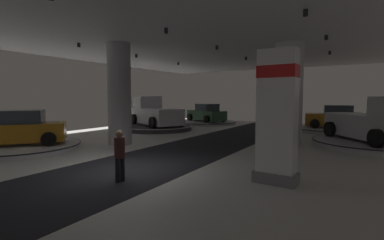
{
  "coord_description": "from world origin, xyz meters",
  "views": [
    {
      "loc": [
        7.15,
        -7.27,
        2.58
      ],
      "look_at": [
        -0.38,
        5.26,
        1.4
      ],
      "focal_mm": 26.36,
      "sensor_mm": 36.0,
      "label": 1
    }
  ],
  "objects": [
    {
      "name": "pickup_truck_far_right",
      "position": [
        7.86,
        9.72,
        1.25
      ],
      "size": [
        4.78,
        5.54,
        2.3
      ],
      "color": "silver",
      "rests_on": "display_platform_far_right"
    },
    {
      "name": "visitor_walking_near",
      "position": [
        0.92,
        -1.17,
        0.91
      ],
      "size": [
        0.32,
        0.32,
        1.59
      ],
      "color": "black",
      "rests_on": "ground"
    },
    {
      "name": "display_platform_far_right",
      "position": [
        7.67,
        9.98,
        0.18
      ],
      "size": [
        5.68,
        5.68,
        0.32
      ],
      "color": "#B7B7BC",
      "rests_on": "ground"
    },
    {
      "name": "ceiling_with_spotlights",
      "position": [
        -0.0,
        0.0,
        5.55
      ],
      "size": [
        24.0,
        44.0,
        0.39
      ],
      "color": "silver"
    },
    {
      "name": "display_car_near_left",
      "position": [
        -7.3,
        0.2,
        1.0
      ],
      "size": [
        4.04,
        4.4,
        1.71
      ],
      "color": "#B77519",
      "rests_on": "display_platform_near_left"
    },
    {
      "name": "display_platform_deep_left",
      "position": [
        -5.79,
        16.97,
        0.14
      ],
      "size": [
        5.84,
        5.84,
        0.24
      ],
      "color": "#B7B7BC",
      "rests_on": "ground"
    },
    {
      "name": "ground",
      "position": [
        0.0,
        0.0,
        -0.02
      ],
      "size": [
        24.0,
        44.0,
        0.06
      ],
      "color": "silver"
    },
    {
      "name": "brand_sign_pylon",
      "position": [
        5.03,
        1.14,
        2.06
      ],
      "size": [
        1.3,
        0.72,
        3.98
      ],
      "color": "slate",
      "rests_on": "ground"
    },
    {
      "name": "pickup_truck_far_left",
      "position": [
        -7.03,
        10.49,
        1.29
      ],
      "size": [
        5.68,
        4.39,
        2.3
      ],
      "color": "silver",
      "rests_on": "display_platform_far_left"
    },
    {
      "name": "column_left",
      "position": [
        -4.22,
        3.93,
        2.75
      ],
      "size": [
        1.27,
        1.27,
        5.5
      ],
      "color": "#ADADB2",
      "rests_on": "ground"
    },
    {
      "name": "display_platform_deep_right",
      "position": [
        5.51,
        16.51,
        0.16
      ],
      "size": [
        5.96,
        5.96,
        0.28
      ],
      "color": "#B7B7BC",
      "rests_on": "ground"
    },
    {
      "name": "display_platform_far_left",
      "position": [
        -6.74,
        10.35,
        0.2
      ],
      "size": [
        5.68,
        5.68,
        0.36
      ],
      "color": "#333338",
      "rests_on": "ground"
    },
    {
      "name": "display_car_deep_left",
      "position": [
        -5.77,
        16.96,
        1.01
      ],
      "size": [
        4.56,
        3.54,
        1.71
      ],
      "color": "#2D5638",
      "rests_on": "display_platform_deep_left"
    },
    {
      "name": "display_car_deep_right",
      "position": [
        5.54,
        16.52,
        1.05
      ],
      "size": [
        4.42,
        2.71,
        1.71
      ],
      "color": "#B77519",
      "rests_on": "display_platform_deep_right"
    },
    {
      "name": "column_right",
      "position": [
        3.7,
        8.74,
        2.75
      ],
      "size": [
        1.5,
        1.5,
        5.5
      ],
      "color": "silver",
      "rests_on": "ground"
    },
    {
      "name": "display_platform_near_left",
      "position": [
        -7.32,
        0.17,
        0.13
      ],
      "size": [
        5.68,
        5.68,
        0.24
      ],
      "color": "silver",
      "rests_on": "ground"
    }
  ]
}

